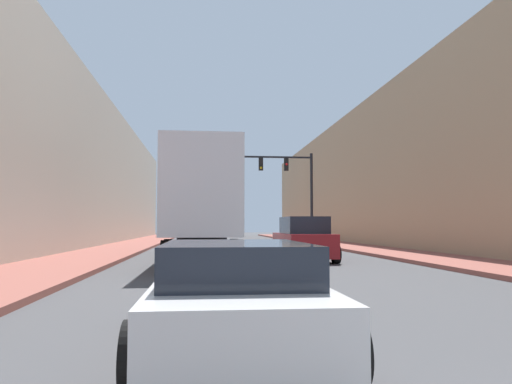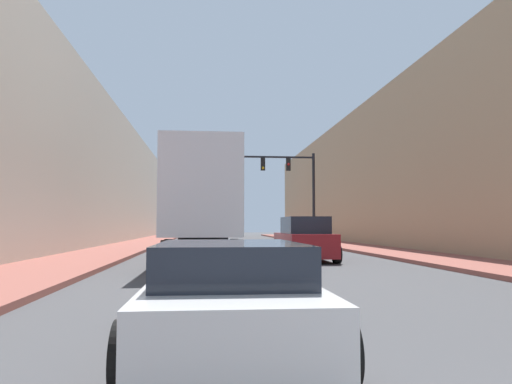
{
  "view_description": "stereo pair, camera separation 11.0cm",
  "coord_description": "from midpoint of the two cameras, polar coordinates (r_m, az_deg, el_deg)",
  "views": [
    {
      "loc": [
        -2.3,
        -0.74,
        1.45
      ],
      "look_at": [
        -0.71,
        14.34,
        2.46
      ],
      "focal_mm": 35.0,
      "sensor_mm": 36.0,
      "label": 1
    },
    {
      "loc": [
        -2.19,
        -0.75,
        1.45
      ],
      "look_at": [
        -0.71,
        14.34,
        2.46
      ],
      "focal_mm": 35.0,
      "sensor_mm": 36.0,
      "label": 2
    }
  ],
  "objects": [
    {
      "name": "semi_truck",
      "position": [
        20.68,
        -6.36,
        -1.4
      ],
      "size": [
        2.45,
        13.27,
        4.12
      ],
      "color": "silver",
      "rests_on": "ground"
    },
    {
      "name": "building_right",
      "position": [
        34.05,
        18.63,
        2.57
      ],
      "size": [
        6.0,
        80.0,
        10.24
      ],
      "color": "tan",
      "rests_on": "ground"
    },
    {
      "name": "building_left",
      "position": [
        32.44,
        -23.37,
        3.09
      ],
      "size": [
        6.0,
        80.0,
        10.35
      ],
      "color": "#BCB29E",
      "rests_on": "ground"
    },
    {
      "name": "sidewalk_left",
      "position": [
        31.17,
        -15.25,
        -6.21
      ],
      "size": [
        3.46,
        80.0,
        0.15
      ],
      "color": "brown",
      "rests_on": "ground"
    },
    {
      "name": "sedan_car",
      "position": [
        6.13,
        -3.07,
        -11.67
      ],
      "size": [
        2.09,
        4.63,
        1.24
      ],
      "color": "silver",
      "rests_on": "ground"
    },
    {
      "name": "sidewalk_right",
      "position": [
        32.19,
        11.11,
        -6.19
      ],
      "size": [
        3.46,
        80.0,
        0.15
      ],
      "color": "brown",
      "rests_on": "ground"
    },
    {
      "name": "traffic_signal_gantry",
      "position": [
        35.24,
        3.13,
        1.5
      ],
      "size": [
        7.34,
        0.35,
        6.56
      ],
      "color": "black",
      "rests_on": "ground"
    },
    {
      "name": "suv_car",
      "position": [
        20.8,
        5.22,
        -5.47
      ],
      "size": [
        2.07,
        4.95,
        1.79
      ],
      "color": "maroon",
      "rests_on": "ground"
    }
  ]
}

